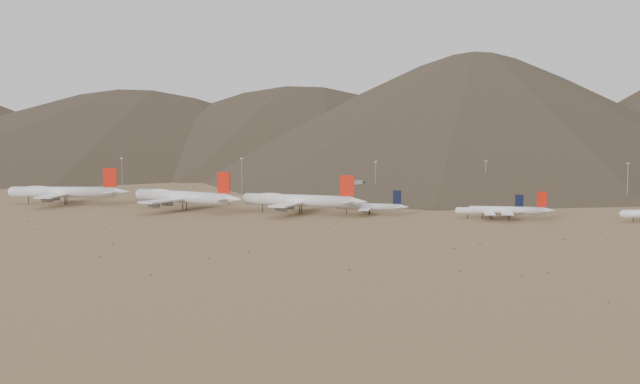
% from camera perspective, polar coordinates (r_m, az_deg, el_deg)
% --- Properties ---
extents(ground, '(3000.00, 3000.00, 0.00)m').
position_cam_1_polar(ground, '(429.99, -3.97, -1.83)').
color(ground, '#A17953').
rests_on(ground, ground).
extents(mountain_ridge, '(4400.00, 1000.00, 300.00)m').
position_cam_1_polar(mountain_ridge, '(1318.29, 7.53, 9.21)').
color(mountain_ridge, '#463A2A').
rests_on(mountain_ridge, ground).
extents(widebody_west, '(76.76, 59.83, 22.94)m').
position_cam_1_polar(widebody_west, '(521.61, -17.74, 0.00)').
color(widebody_west, white).
rests_on(widebody_west, ground).
extents(widebody_centre, '(75.61, 60.17, 23.32)m').
position_cam_1_polar(widebody_centre, '(469.62, -9.70, -0.34)').
color(widebody_centre, white).
rests_on(widebody_centre, ground).
extents(widebody_east, '(74.41, 57.71, 22.15)m').
position_cam_1_polar(widebody_east, '(446.70, -1.52, -0.59)').
color(widebody_east, white).
rests_on(widebody_east, ground).
extents(narrowbody_a, '(41.70, 29.86, 13.75)m').
position_cam_1_polar(narrowbody_a, '(443.16, 3.58, -1.05)').
color(narrowbody_a, white).
rests_on(narrowbody_a, ground).
extents(narrowbody_b, '(39.49, 28.46, 13.03)m').
position_cam_1_polar(narrowbody_b, '(432.74, 12.11, -1.33)').
color(narrowbody_b, white).
rests_on(narrowbody_b, ground).
extents(narrowbody_c, '(45.11, 32.35, 14.88)m').
position_cam_1_polar(narrowbody_c, '(432.39, 13.35, -1.27)').
color(narrowbody_c, white).
rests_on(narrowbody_c, ground).
extents(control_tower, '(8.00, 8.00, 12.00)m').
position_cam_1_polar(control_tower, '(538.84, 2.79, 0.11)').
color(control_tower, tan).
rests_on(control_tower, ground).
extents(mast_far_west, '(2.00, 0.60, 25.70)m').
position_cam_1_polar(mast_far_west, '(597.71, -13.90, 1.30)').
color(mast_far_west, gray).
rests_on(mast_far_west, ground).
extents(mast_west, '(2.00, 0.60, 25.70)m').
position_cam_1_polar(mast_west, '(575.53, -5.58, 1.28)').
color(mast_west, gray).
rests_on(mast_west, ground).
extents(mast_centre, '(2.00, 0.60, 25.70)m').
position_cam_1_polar(mast_centre, '(528.29, 3.97, 0.97)').
color(mast_centre, gray).
rests_on(mast_centre, ground).
extents(mast_east, '(2.00, 0.60, 25.70)m').
position_cam_1_polar(mast_east, '(544.82, 11.70, 1.00)').
color(mast_east, gray).
rests_on(mast_east, ground).
extents(mast_far_east, '(2.00, 0.60, 25.70)m').
position_cam_1_polar(mast_far_east, '(539.94, 21.03, 0.74)').
color(mast_far_east, gray).
rests_on(mast_far_east, ground).
extents(desert_scrub, '(419.48, 167.64, 0.87)m').
position_cam_1_polar(desert_scrub, '(332.67, 0.58, -3.75)').
color(desert_scrub, olive).
rests_on(desert_scrub, ground).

